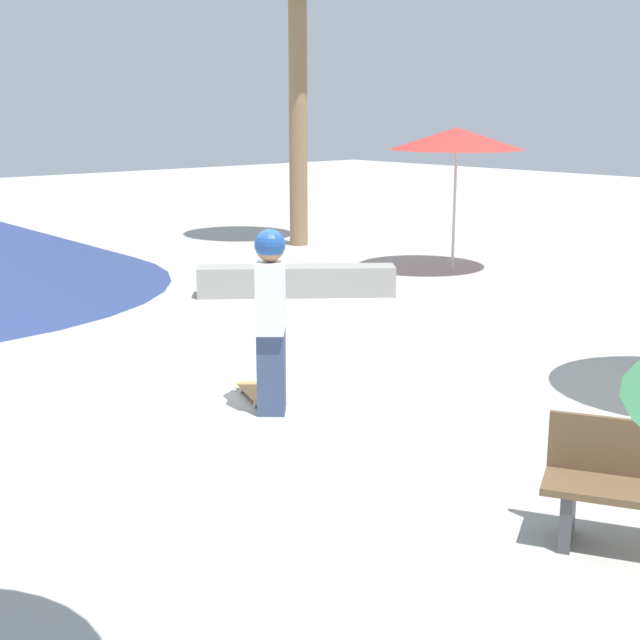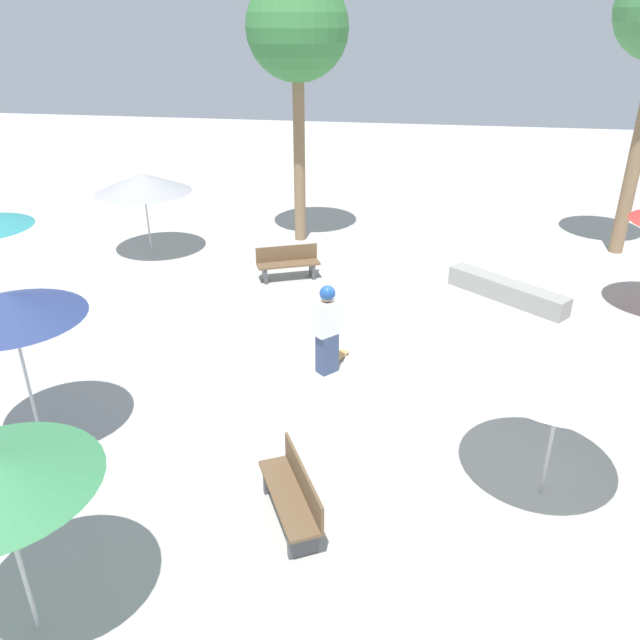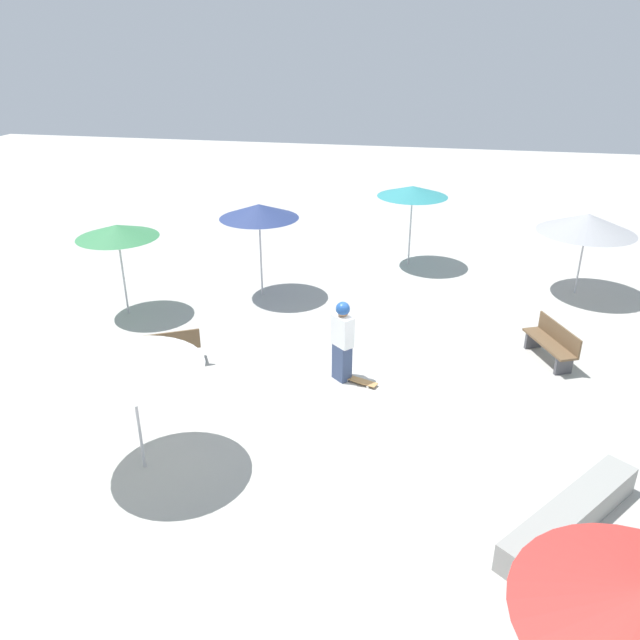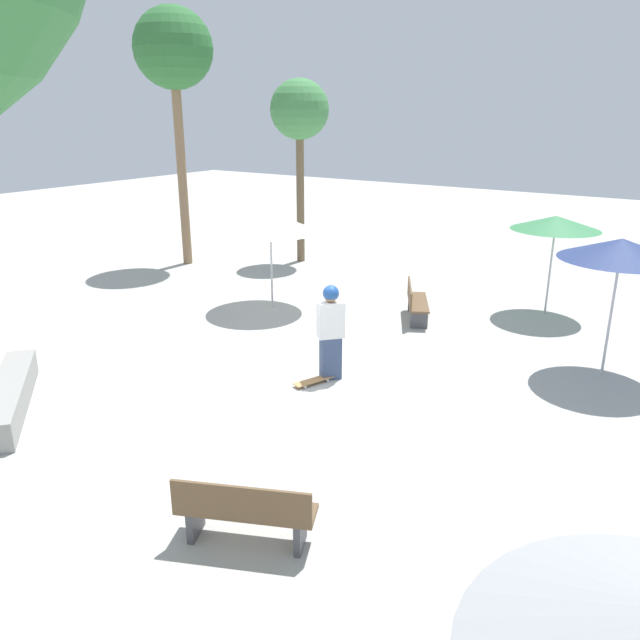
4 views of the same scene
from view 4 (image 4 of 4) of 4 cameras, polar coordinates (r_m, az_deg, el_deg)
ground_plane at (r=11.20m, az=-2.79°, el=-6.29°), size 60.00×60.00×0.00m
skater_main at (r=11.28m, az=0.99°, el=-0.82°), size 0.53×0.51×1.78m
skateboard at (r=11.37m, az=-0.57°, el=-5.55°), size 0.82×0.47×0.07m
concrete_ledge at (r=11.57m, az=-26.47°, el=-6.27°), size 2.31×2.71×0.47m
bench_near at (r=7.40m, az=-6.89°, el=-17.04°), size 1.05×1.64×0.85m
bench_far at (r=14.82m, az=8.72°, el=1.63°), size 1.62×1.15×0.85m
shade_umbrella_navy at (r=12.21m, az=25.83°, el=5.84°), size 2.13×2.13×2.59m
shade_umbrella_green at (r=15.59m, az=20.75°, el=8.30°), size 2.04×2.04×2.39m
shade_umbrella_white at (r=15.22m, az=-4.56°, el=8.87°), size 2.34×2.34×2.37m
palm_tree_center_left at (r=20.01m, az=-1.88°, el=18.39°), size 1.81×1.81×5.62m
palm_tree_left at (r=20.18m, az=-13.25°, el=22.69°), size 2.32×2.32×7.56m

